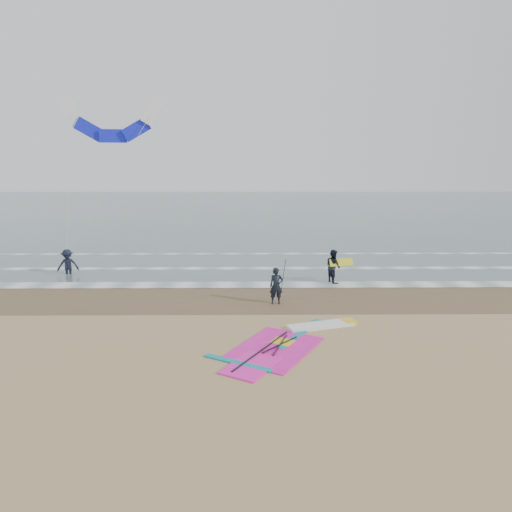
{
  "coord_description": "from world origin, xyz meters",
  "views": [
    {
      "loc": [
        -0.72,
        -14.61,
        6.18
      ],
      "look_at": [
        -0.53,
        5.0,
        2.2
      ],
      "focal_mm": 32.0,
      "sensor_mm": 36.0,
      "label": 1
    }
  ],
  "objects_px": {
    "windsurf_rig": "(289,342)",
    "person_standing": "(276,286)",
    "surf_kite": "(112,124)",
    "person_walking": "(333,266)",
    "person_wading": "(67,259)"
  },
  "relations": [
    {
      "from": "surf_kite",
      "to": "person_wading",
      "type": "bearing_deg",
      "value": -121.92
    },
    {
      "from": "person_walking",
      "to": "person_standing",
      "type": "bearing_deg",
      "value": 114.87
    },
    {
      "from": "person_walking",
      "to": "person_wading",
      "type": "xyz_separation_m",
      "value": [
        -14.69,
        1.94,
        0.01
      ]
    },
    {
      "from": "windsurf_rig",
      "to": "person_standing",
      "type": "bearing_deg",
      "value": 92.81
    },
    {
      "from": "person_wading",
      "to": "windsurf_rig",
      "type": "bearing_deg",
      "value": -54.57
    },
    {
      "from": "person_standing",
      "to": "person_wading",
      "type": "height_order",
      "value": "person_wading"
    },
    {
      "from": "surf_kite",
      "to": "person_standing",
      "type": "bearing_deg",
      "value": -43.12
    },
    {
      "from": "windsurf_rig",
      "to": "surf_kite",
      "type": "bearing_deg",
      "value": 125.83
    },
    {
      "from": "person_standing",
      "to": "person_walking",
      "type": "height_order",
      "value": "person_walking"
    },
    {
      "from": "person_standing",
      "to": "person_wading",
      "type": "distance_m",
      "value": 12.79
    },
    {
      "from": "windsurf_rig",
      "to": "person_standing",
      "type": "height_order",
      "value": "person_standing"
    },
    {
      "from": "person_walking",
      "to": "surf_kite",
      "type": "relative_size",
      "value": 0.2
    },
    {
      "from": "person_standing",
      "to": "surf_kite",
      "type": "height_order",
      "value": "surf_kite"
    },
    {
      "from": "windsurf_rig",
      "to": "person_wading",
      "type": "relative_size",
      "value": 3.16
    },
    {
      "from": "surf_kite",
      "to": "windsurf_rig",
      "type": "bearing_deg",
      "value": -54.17
    }
  ]
}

